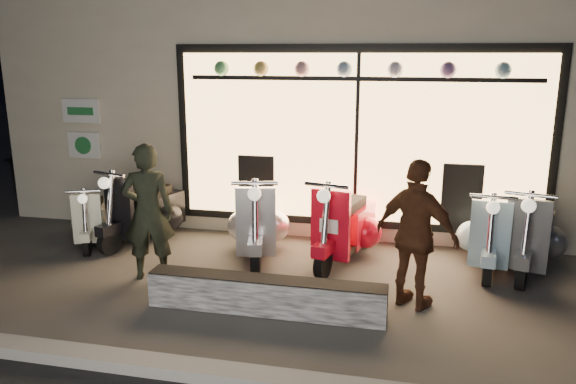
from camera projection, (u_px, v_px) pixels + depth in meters
name	position (u px, v px, depth m)	size (l,w,h in m)	color
ground	(270.00, 288.00, 6.77)	(40.00, 40.00, 0.00)	#383533
kerb	(213.00, 373.00, 4.86)	(40.00, 0.25, 0.12)	slate
shop_building	(333.00, 87.00, 10.97)	(10.20, 6.23, 4.20)	beige
graffiti_barrier	(266.00, 295.00, 6.08)	(2.61, 0.28, 0.40)	black
scooter_silver	(258.00, 221.00, 7.86)	(0.75, 1.62, 1.15)	black
scooter_red	(346.00, 225.00, 7.69)	(0.75, 1.62, 1.15)	black
scooter_black	(149.00, 210.00, 8.45)	(0.81, 1.56, 1.11)	black
scooter_cream	(93.00, 218.00, 8.36)	(0.71, 1.23, 0.89)	black
scooter_blue	(489.00, 233.00, 7.43)	(0.58, 1.50, 1.07)	black
scooter_grey	(531.00, 235.00, 7.30)	(0.79, 1.58, 1.13)	black
man	(148.00, 212.00, 6.87)	(0.62, 0.41, 1.71)	black
woman	(417.00, 235.00, 6.08)	(0.98, 0.41, 1.67)	#542D1A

